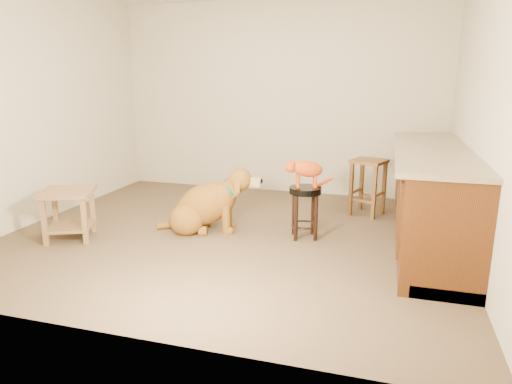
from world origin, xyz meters
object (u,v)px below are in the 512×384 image
(side_table, at_px, (69,207))
(tabby_kitten, at_px, (305,170))
(wood_stool, at_px, (368,186))
(golden_retriever, at_px, (206,206))
(padded_stool, at_px, (305,202))

(side_table, distance_m, tabby_kitten, 2.38)
(wood_stool, xyz_separation_m, golden_retriever, (-1.61, -1.08, -0.07))
(golden_retriever, bearing_deg, wood_stool, 20.10)
(padded_stool, bearing_deg, golden_retriever, -175.65)
(padded_stool, bearing_deg, tabby_kitten, -167.67)
(padded_stool, relative_size, side_table, 0.83)
(side_table, relative_size, golden_retriever, 0.57)
(wood_stool, bearing_deg, padded_stool, -119.24)
(wood_stool, height_order, tabby_kitten, tabby_kitten)
(side_table, height_order, golden_retriever, golden_retriever)
(wood_stool, bearing_deg, golden_retriever, -145.99)
(golden_retriever, bearing_deg, side_table, -166.70)
(padded_stool, distance_m, wood_stool, 1.15)
(side_table, xyz_separation_m, tabby_kitten, (2.25, 0.70, 0.37))
(wood_stool, distance_m, tabby_kitten, 1.21)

